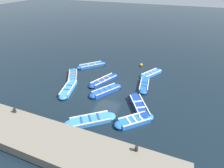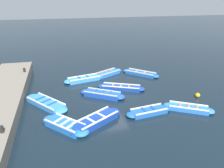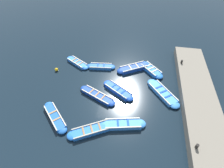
# 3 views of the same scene
# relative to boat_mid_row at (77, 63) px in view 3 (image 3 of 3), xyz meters

# --- Properties ---
(ground_plane) EXTENTS (120.00, 120.00, 0.00)m
(ground_plane) POSITION_rel_boat_mid_row_xyz_m (4.40, -3.63, -0.15)
(ground_plane) COLOR black
(boat_mid_row) EXTENTS (3.15, 2.31, 0.36)m
(boat_mid_row) POSITION_rel_boat_mid_row_xyz_m (0.00, 0.00, 0.00)
(boat_mid_row) COLOR blue
(boat_mid_row) RESTS_ON ground
(boat_alongside) EXTENTS (3.76, 2.25, 0.37)m
(boat_alongside) POSITION_rel_boat_mid_row_xyz_m (3.33, -4.39, 0.01)
(boat_alongside) COLOR navy
(boat_alongside) RESTS_ON ground
(boat_outer_left) EXTENTS (3.33, 2.57, 0.42)m
(boat_outer_left) POSITION_rel_boat_mid_row_xyz_m (5.07, -3.43, 0.03)
(boat_outer_left) COLOR #1947B7
(boat_outer_left) RESTS_ON ground
(boat_drifting) EXTENTS (3.21, 3.77, 0.38)m
(boat_drifting) POSITION_rel_boat_mid_row_xyz_m (9.12, -3.00, 0.01)
(boat_drifting) COLOR #3884E0
(boat_drifting) RESTS_ON ground
(boat_stern_in) EXTENTS (2.85, 2.99, 0.43)m
(boat_stern_in) POSITION_rel_boat_mid_row_xyz_m (7.98, 0.17, 0.03)
(boat_stern_in) COLOR blue
(boat_stern_in) RESTS_ON ground
(boat_end_of_row) EXTENTS (3.17, 1.14, 0.37)m
(boat_end_of_row) POSITION_rel_boat_mid_row_xyz_m (2.70, -0.22, 0.00)
(boat_end_of_row) COLOR #1E59AD
(boat_end_of_row) RESTS_ON ground
(boat_tucked) EXTENTS (3.10, 3.11, 0.36)m
(boat_tucked) POSITION_rel_boat_mid_row_xyz_m (0.57, -7.24, 0.00)
(boat_tucked) COLOR #1E59AD
(boat_tucked) RESTS_ON ground
(boat_far_corner) EXTENTS (3.65, 1.56, 0.40)m
(boat_far_corner) POSITION_rel_boat_mid_row_xyz_m (6.01, -6.98, 0.02)
(boat_far_corner) COLOR #3884E0
(boat_far_corner) RESTS_ON ground
(boat_broadside) EXTENTS (3.64, 2.70, 0.47)m
(boat_broadside) POSITION_rel_boat_mid_row_xyz_m (6.18, 0.11, 0.05)
(boat_broadside) COLOR navy
(boat_broadside) RESTS_ON ground
(boat_outer_right) EXTENTS (3.65, 2.52, 0.38)m
(boat_outer_right) POSITION_rel_boat_mid_row_xyz_m (3.77, -7.88, 0.01)
(boat_outer_right) COLOR blue
(boat_outer_right) RESTS_ON ground
(quay_wall) EXTENTS (2.86, 15.68, 0.82)m
(quay_wall) POSITION_rel_boat_mid_row_xyz_m (12.07, -3.63, 0.26)
(quay_wall) COLOR slate
(quay_wall) RESTS_ON ground
(bollard_north) EXTENTS (0.20, 0.20, 0.35)m
(bollard_north) POSITION_rel_boat_mid_row_xyz_m (10.99, -8.30, 0.84)
(bollard_north) COLOR black
(bollard_north) RESTS_ON quay_wall
(bollard_mid_north) EXTENTS (0.20, 0.20, 0.35)m
(bollard_mid_north) POSITION_rel_boat_mid_row_xyz_m (10.99, 1.04, 0.84)
(bollard_mid_north) COLOR black
(bollard_mid_north) RESTS_ON quay_wall
(buoy_orange_near) EXTENTS (0.35, 0.35, 0.35)m
(buoy_orange_near) POSITION_rel_boat_mid_row_xyz_m (-1.76, -1.58, 0.02)
(buoy_orange_near) COLOR #EAB214
(buoy_orange_near) RESTS_ON ground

